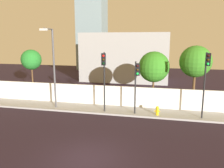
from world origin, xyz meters
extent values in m
plane|color=black|center=(0.00, 0.00, 0.00)|extent=(80.00, 80.00, 0.00)
cube|color=#9C9C9C|center=(0.00, 8.20, 0.07)|extent=(36.00, 2.40, 0.15)
cube|color=silver|center=(0.00, 9.49, 1.05)|extent=(36.00, 0.18, 1.80)
cylinder|color=black|center=(1.58, 7.55, 2.29)|extent=(0.12, 0.12, 4.27)
cylinder|color=black|center=(1.73, 6.84, 4.32)|extent=(0.38, 1.44, 0.08)
cube|color=black|center=(1.88, 6.13, 3.97)|extent=(0.37, 0.27, 0.90)
sphere|color=black|center=(1.90, 6.01, 4.24)|extent=(0.18, 0.18, 0.18)
sphere|color=#33260A|center=(1.90, 6.01, 3.96)|extent=(0.18, 0.18, 0.18)
sphere|color=#19F24C|center=(1.90, 6.01, 3.68)|extent=(0.18, 0.18, 0.18)
cylinder|color=black|center=(6.77, 7.55, 2.67)|extent=(0.12, 0.12, 5.05)
cylinder|color=black|center=(6.74, 7.07, 5.10)|extent=(0.14, 0.97, 0.08)
cube|color=black|center=(6.71, 6.58, 4.75)|extent=(0.35, 0.22, 0.90)
sphere|color=black|center=(6.70, 6.46, 5.02)|extent=(0.18, 0.18, 0.18)
sphere|color=#33260A|center=(6.70, 6.46, 4.74)|extent=(0.18, 0.18, 0.18)
sphere|color=#19F24C|center=(6.70, 6.46, 4.46)|extent=(0.18, 0.18, 0.18)
cylinder|color=black|center=(-0.99, 7.55, 2.63)|extent=(0.12, 0.12, 4.96)
cylinder|color=black|center=(-0.83, 6.85, 5.01)|extent=(0.39, 1.42, 0.08)
cube|color=black|center=(-0.67, 6.14, 4.66)|extent=(0.38, 0.27, 0.90)
sphere|color=red|center=(-0.64, 6.03, 4.93)|extent=(0.18, 0.18, 0.18)
sphere|color=#33260A|center=(-0.64, 6.03, 4.65)|extent=(0.18, 0.18, 0.18)
sphere|color=black|center=(-0.64, 6.03, 4.37)|extent=(0.18, 0.18, 0.18)
cylinder|color=#4C4C51|center=(-5.55, 7.75, 3.57)|extent=(0.16, 0.16, 6.84)
cylinder|color=#4C4C51|center=(-5.36, 6.72, 6.94)|extent=(0.47, 2.09, 0.10)
cube|color=beige|center=(-5.17, 5.68, 6.84)|extent=(0.63, 0.34, 0.16)
cylinder|color=gold|center=(3.39, 7.54, 0.44)|extent=(0.24, 0.24, 0.57)
sphere|color=gold|center=(3.39, 7.54, 0.76)|extent=(0.26, 0.26, 0.26)
cylinder|color=gold|center=(3.22, 7.54, 0.46)|extent=(0.10, 0.09, 0.09)
cylinder|color=gold|center=(3.56, 7.54, 0.46)|extent=(0.10, 0.09, 0.09)
cylinder|color=brown|center=(-9.62, 10.75, 1.75)|extent=(0.14, 0.14, 3.50)
sphere|color=#237929|center=(-9.62, 10.75, 4.07)|extent=(2.08, 2.08, 2.08)
cylinder|color=brown|center=(2.87, 10.75, 1.44)|extent=(0.18, 0.18, 2.87)
sphere|color=#317D1F|center=(2.87, 10.75, 3.65)|extent=(2.82, 2.82, 2.82)
cylinder|color=brown|center=(6.45, 10.75, 1.73)|extent=(0.22, 0.22, 3.46)
sphere|color=#347C20|center=(6.45, 10.75, 4.22)|extent=(2.78, 2.78, 2.78)
cube|color=#9F9F9F|center=(-1.90, 23.49, 3.53)|extent=(12.64, 6.00, 7.06)
camera|label=1|loc=(3.70, -10.19, 6.11)|focal=36.28mm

